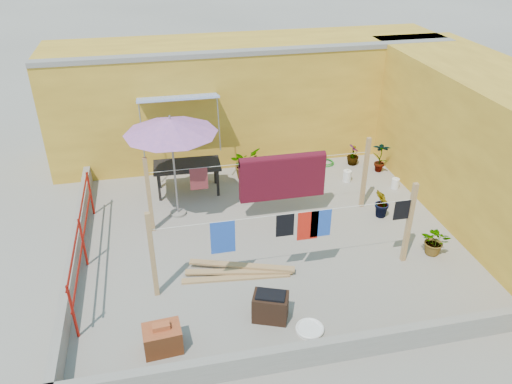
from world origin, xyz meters
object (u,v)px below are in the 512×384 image
outdoor_table (187,167)px  white_basin (310,329)px  water_jug_b (347,176)px  green_hose (325,162)px  plant_back_a (245,164)px  water_jug_a (395,183)px  patio_umbrella (170,127)px  brick_stack (163,338)px  brazier (270,306)px

outdoor_table → white_basin: size_ratio=3.38×
white_basin → water_jug_b: 5.63m
green_hose → water_jug_b: bearing=-79.5°
green_hose → plant_back_a: size_ratio=0.59×
water_jug_a → water_jug_b: size_ratio=0.89×
patio_umbrella → plant_back_a: size_ratio=3.01×
brick_stack → plant_back_a: plant_back_a is taller
white_basin → water_jug_a: 5.71m
brazier → white_basin: 0.77m
plant_back_a → white_basin: bearing=-89.8°
brick_stack → white_basin: 2.48m
brazier → white_basin: brazier is taller
water_jug_a → plant_back_a: (-3.70, 1.39, 0.28)m
brazier → plant_back_a: 5.33m
patio_umbrella → brick_stack: 4.62m
water_jug_a → green_hose: size_ratio=0.63×
brazier → green_hose: (2.98, 5.65, -0.23)m
patio_umbrella → brazier: (1.33, -3.81, -1.96)m
patio_umbrella → green_hose: 5.18m
brick_stack → plant_back_a: bearing=66.4°
patio_umbrella → brazier: size_ratio=3.55×
outdoor_table → green_hose: outdoor_table is taller
outdoor_table → white_basin: 5.58m
brazier → water_jug_a: 5.79m
outdoor_table → brick_stack: (-0.91, -5.18, -0.47)m
brazier → water_jug_a: bearing=42.5°
green_hose → plant_back_a: plant_back_a is taller
outdoor_table → green_hose: size_ratio=3.40×
patio_umbrella → outdoor_table: 1.89m
plant_back_a → water_jug_a: bearing=-20.6°
brick_stack → brazier: (1.89, 0.33, 0.04)m
white_basin → plant_back_a: bearing=90.2°
brick_stack → green_hose: size_ratio=1.31×
patio_umbrella → water_jug_b: patio_umbrella is taller
water_jug_b → plant_back_a: size_ratio=0.41×
water_jug_b → brick_stack: bearing=-136.2°
outdoor_table → brick_stack: 5.28m
patio_umbrella → brazier: patio_umbrella is taller
patio_umbrella → brick_stack: bearing=-97.7°
patio_umbrella → water_jug_a: size_ratio=8.14×
brick_stack → water_jug_b: brick_stack is taller
patio_umbrella → white_basin: size_ratio=5.09×
patio_umbrella → plant_back_a: 3.02m
outdoor_table → brick_stack: outdoor_table is taller
brazier → water_jug_b: brazier is taller
white_basin → water_jug_b: size_ratio=1.43×
water_jug_a → green_hose: 2.17m
water_jug_a → white_basin: bearing=-130.1°
green_hose → patio_umbrella: bearing=-156.8°
patio_umbrella → brick_stack: patio_umbrella is taller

